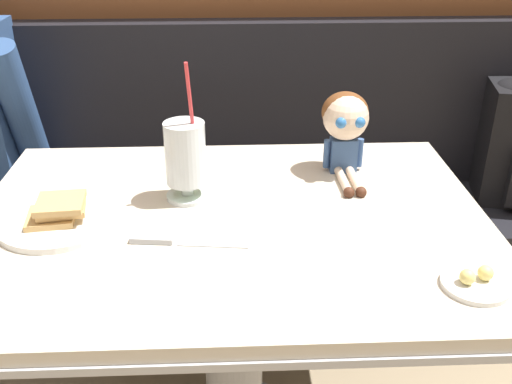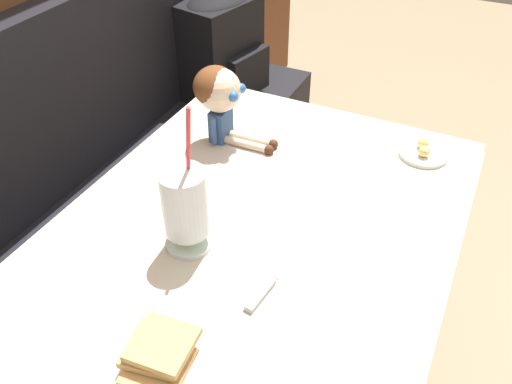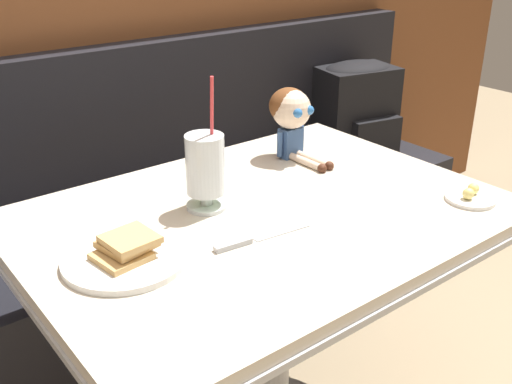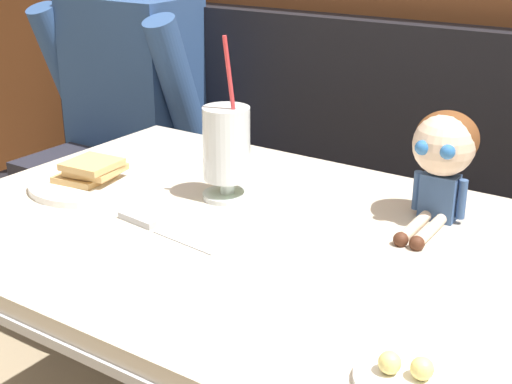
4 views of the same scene
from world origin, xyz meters
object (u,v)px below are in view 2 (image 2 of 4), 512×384
at_px(butter_knife, 270,283).
at_px(backpack, 222,45).
at_px(seated_doll, 219,94).
at_px(toast_plate, 158,361).
at_px(milkshake_glass, 185,207).
at_px(butter_saucer, 423,152).

height_order(butter_knife, backpack, backpack).
height_order(seated_doll, backpack, seated_doll).
relative_size(toast_plate, backpack, 0.62).
xyz_separation_m(toast_plate, butter_knife, (0.24, -0.09, -0.01)).
relative_size(milkshake_glass, seated_doll, 1.44).
xyz_separation_m(toast_plate, butter_saucer, (0.79, -0.26, -0.01)).
height_order(toast_plate, butter_saucer, toast_plate).
xyz_separation_m(milkshake_glass, backpack, (1.06, 0.51, -0.18)).
bearing_deg(toast_plate, milkshake_glass, 21.55).
relative_size(toast_plate, seated_doll, 1.14).
distance_m(milkshake_glass, seated_doll, 0.40).
relative_size(milkshake_glass, backpack, 0.78).
bearing_deg(butter_saucer, toast_plate, 161.97).
height_order(toast_plate, milkshake_glass, milkshake_glass).
bearing_deg(seated_doll, milkshake_glass, -160.77).
height_order(milkshake_glass, butter_knife, milkshake_glass).
xyz_separation_m(milkshake_glass, butter_knife, (-0.03, -0.19, -0.09)).
bearing_deg(milkshake_glass, toast_plate, -158.45).
distance_m(milkshake_glass, butter_saucer, 0.64).
bearing_deg(backpack, butter_saucer, -121.54).
relative_size(butter_saucer, seated_doll, 0.55).
bearing_deg(backpack, milkshake_glass, -154.34).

